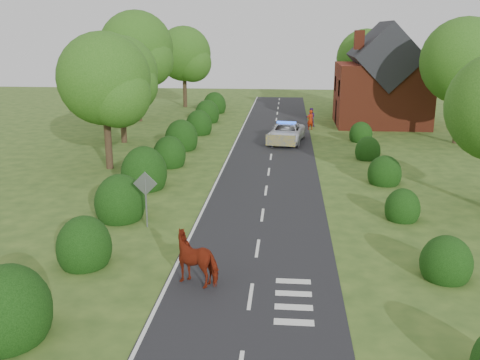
# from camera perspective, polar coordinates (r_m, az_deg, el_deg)

# --- Properties ---
(ground) EXTENTS (120.00, 120.00, 0.00)m
(ground) POSITION_cam_1_polar(r_m,az_deg,el_deg) (21.45, 1.88, -7.34)
(ground) COLOR #33511E
(road) EXTENTS (6.00, 70.00, 0.02)m
(road) POSITION_cam_1_polar(r_m,az_deg,el_deg) (35.73, 3.26, 2.10)
(road) COLOR black
(road) RESTS_ON ground
(road_markings) EXTENTS (4.96, 70.00, 0.01)m
(road_markings) POSITION_cam_1_polar(r_m,az_deg,el_deg) (33.80, 0.43, 1.37)
(road_markings) COLOR white
(road_markings) RESTS_ON road
(hedgerow_left) EXTENTS (2.75, 50.41, 3.00)m
(hedgerow_left) POSITION_cam_1_polar(r_m,az_deg,el_deg) (33.20, -8.23, 2.22)
(hedgerow_left) COLOR black
(hedgerow_left) RESTS_ON ground
(hedgerow_right) EXTENTS (2.10, 45.78, 2.10)m
(hedgerow_right) POSITION_cam_1_polar(r_m,az_deg,el_deg) (32.38, 14.79, 1.16)
(hedgerow_right) COLOR black
(hedgerow_right) RESTS_ON ground
(tree_left_a) EXTENTS (5.74, 5.60, 8.38)m
(tree_left_a) POSITION_cam_1_polar(r_m,az_deg,el_deg) (33.51, -13.95, 10.02)
(tree_left_a) COLOR #332316
(tree_left_a) RESTS_ON ground
(tree_left_b) EXTENTS (5.74, 5.60, 8.07)m
(tree_left_b) POSITION_cam_1_polar(r_m,az_deg,el_deg) (41.58, -12.35, 10.72)
(tree_left_b) COLOR #332316
(tree_left_b) RESTS_ON ground
(tree_left_c) EXTENTS (6.97, 6.80, 10.22)m
(tree_left_c) POSITION_cam_1_polar(r_m,az_deg,el_deg) (51.45, -10.70, 13.36)
(tree_left_c) COLOR #332316
(tree_left_c) RESTS_ON ground
(tree_left_d) EXTENTS (6.15, 6.00, 8.89)m
(tree_left_d) POSITION_cam_1_polar(r_m,az_deg,el_deg) (60.69, -5.77, 13.01)
(tree_left_d) COLOR #332316
(tree_left_d) RESTS_ON ground
(tree_right_b) EXTENTS (6.56, 6.40, 9.40)m
(tree_right_b) POSITION_cam_1_polar(r_m,az_deg,el_deg) (43.68, 23.19, 11.24)
(tree_right_b) COLOR #332316
(tree_right_b) RESTS_ON ground
(tree_right_c) EXTENTS (6.15, 6.00, 8.58)m
(tree_right_c) POSITION_cam_1_polar(r_m,az_deg,el_deg) (58.23, 13.51, 12.27)
(tree_right_c) COLOR #332316
(tree_right_c) RESTS_ON ground
(road_sign) EXTENTS (1.06, 0.08, 2.53)m
(road_sign) POSITION_cam_1_polar(r_m,az_deg,el_deg) (23.53, -10.04, -1.19)
(road_sign) COLOR gray
(road_sign) RESTS_ON ground
(house) EXTENTS (8.00, 7.40, 9.17)m
(house) POSITION_cam_1_polar(r_m,az_deg,el_deg) (50.63, 14.90, 9.96)
(house) COLOR maroon
(house) RESTS_ON ground
(cow) EXTENTS (2.34, 1.72, 1.49)m
(cow) POSITION_cam_1_polar(r_m,az_deg,el_deg) (18.59, -4.47, -8.64)
(cow) COLOR #62180B
(cow) RESTS_ON ground
(police_van) EXTENTS (3.19, 5.64, 1.62)m
(police_van) POSITION_cam_1_polar(r_m,az_deg,el_deg) (41.56, 4.95, 5.02)
(police_van) COLOR silver
(police_van) RESTS_ON ground
(pedestrian_red) EXTENTS (0.75, 0.67, 1.72)m
(pedestrian_red) POSITION_cam_1_polar(r_m,az_deg,el_deg) (47.17, 7.50, 6.37)
(pedestrian_red) COLOR #9D2208
(pedestrian_red) RESTS_ON ground
(pedestrian_purple) EXTENTS (0.85, 0.67, 1.68)m
(pedestrian_purple) POSITION_cam_1_polar(r_m,az_deg,el_deg) (48.78, 7.56, 6.66)
(pedestrian_purple) COLOR #452262
(pedestrian_purple) RESTS_ON ground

